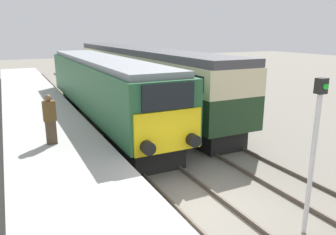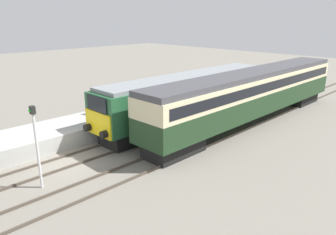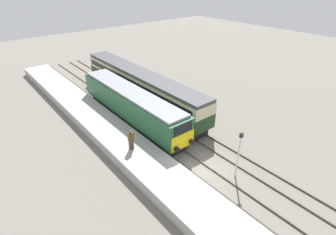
# 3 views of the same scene
# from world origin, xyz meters

# --- Properties ---
(ground_plane) EXTENTS (120.00, 120.00, 0.00)m
(ground_plane) POSITION_xyz_m (0.00, 0.00, 0.00)
(ground_plane) COLOR slate
(platform_left) EXTENTS (3.50, 50.00, 1.01)m
(platform_left) POSITION_xyz_m (-3.30, 8.00, 0.51)
(platform_left) COLOR #A8A8A3
(platform_left) RESTS_ON ground_plane
(rails_near_track) EXTENTS (1.51, 60.00, 0.14)m
(rails_near_track) POSITION_xyz_m (0.00, 5.00, 0.07)
(rails_near_track) COLOR #4C4238
(rails_near_track) RESTS_ON ground_plane
(rails_far_track) EXTENTS (1.50, 60.00, 0.14)m
(rails_far_track) POSITION_xyz_m (3.40, 5.00, 0.07)
(rails_far_track) COLOR #4C4238
(rails_far_track) RESTS_ON ground_plane
(locomotive) EXTENTS (2.70, 16.30, 3.65)m
(locomotive) POSITION_xyz_m (0.00, 10.15, 2.08)
(locomotive) COLOR black
(locomotive) RESTS_ON ground_plane
(passenger_carriage) EXTENTS (2.75, 21.26, 3.94)m
(passenger_carriage) POSITION_xyz_m (3.40, 13.48, 2.41)
(passenger_carriage) COLOR black
(passenger_carriage) RESTS_ON ground_plane
(person_on_platform) EXTENTS (0.44, 0.26, 1.82)m
(person_on_platform) POSITION_xyz_m (-3.44, 4.84, 1.93)
(person_on_platform) COLOR #473828
(person_on_platform) RESTS_ON platform_left
(signal_post) EXTENTS (0.24, 0.28, 3.96)m
(signal_post) POSITION_xyz_m (1.70, -2.14, 2.35)
(signal_post) COLOR silver
(signal_post) RESTS_ON ground_plane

